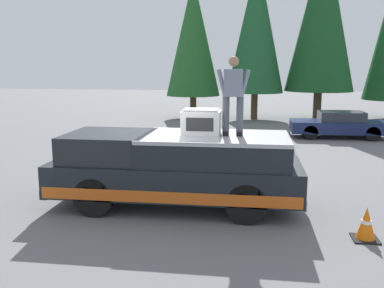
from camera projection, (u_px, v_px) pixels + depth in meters
name	position (u px, v px, depth m)	size (l,w,h in m)	color
ground_plane	(162.00, 200.00, 10.15)	(90.00, 90.00, 0.00)	slate
pickup_truck	(176.00, 169.00, 9.55)	(2.01, 5.54, 1.65)	black
compressor_unit	(201.00, 122.00, 9.38)	(0.65, 0.84, 0.56)	white
person_on_truck_bed	(233.00, 94.00, 9.13)	(0.29, 0.72, 1.69)	#4C515B
parked_car_navy	(339.00, 125.00, 18.77)	(1.64, 4.10, 1.16)	navy
traffic_cone	(366.00, 225.00, 7.79)	(0.47, 0.47, 0.62)	black
conifer_left	(322.00, 12.00, 24.18)	(3.91, 3.91, 10.55)	#4C3826
conifer_center_left	(256.00, 26.00, 24.53)	(3.28, 3.28, 9.23)	#4C3826
conifer_center_right	(193.00, 37.00, 25.22)	(3.21, 3.21, 8.25)	#4C3826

